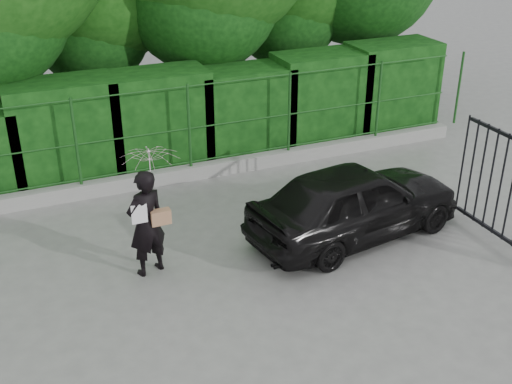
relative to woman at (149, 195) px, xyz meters
name	(u,v)px	position (x,y,z in m)	size (l,w,h in m)	color
ground	(256,296)	(1.24, -1.34, -1.38)	(80.00, 80.00, 0.00)	gray
kerb	(173,175)	(1.24, 3.16, -1.23)	(14.00, 0.25, 0.30)	#9E9E99
fence	(181,127)	(1.46, 3.16, -0.18)	(14.13, 0.06, 1.80)	#1A4C19
hedge	(167,120)	(1.44, 4.16, -0.34)	(14.20, 1.20, 2.22)	black
woman	(149,195)	(0.00, 0.00, 0.00)	(0.99, 0.94, 2.14)	black
car	(355,201)	(3.60, -0.28, -0.69)	(1.62, 4.02, 1.37)	black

